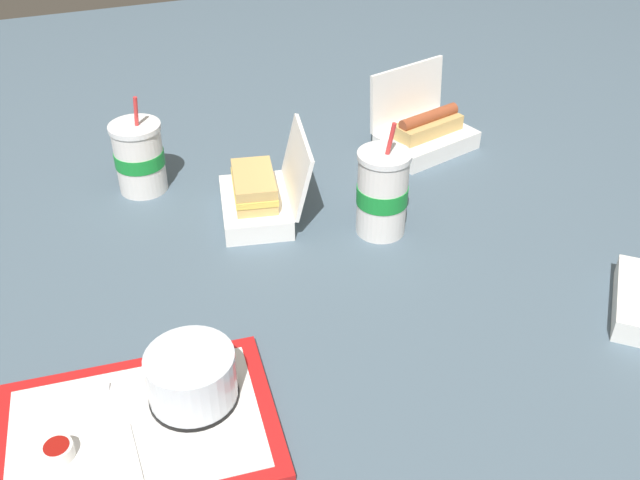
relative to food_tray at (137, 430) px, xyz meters
name	(u,v)px	position (x,y,z in m)	size (l,w,h in m)	color
ground_plane	(326,264)	(0.37, 0.26, -0.01)	(3.20, 3.20, 0.00)	#4C6070
food_tray	(137,430)	(0.00, 0.00, 0.00)	(0.39, 0.29, 0.01)	red
cake_container	(192,378)	(0.08, 0.02, 0.04)	(0.12, 0.12, 0.08)	black
ketchup_cup	(58,452)	(-0.10, -0.02, 0.02)	(0.04, 0.04, 0.02)	white
napkin_stack	(97,466)	(-0.05, -0.05, 0.01)	(0.10, 0.10, 0.00)	white
plastic_fork	(69,390)	(-0.08, 0.10, 0.01)	(0.11, 0.01, 0.01)	white
clamshell_sandwich_left	(260,196)	(0.31, 0.45, 0.04)	(0.20, 0.22, 0.16)	white
clamshell_hotdog_right	(424,131)	(0.73, 0.58, 0.03)	(0.24, 0.20, 0.17)	white
soda_cup_left	(139,157)	(0.11, 0.63, 0.07)	(0.10, 0.10, 0.20)	white
soda_cup_corner	(382,193)	(0.50, 0.32, 0.08)	(0.10, 0.10, 0.22)	white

